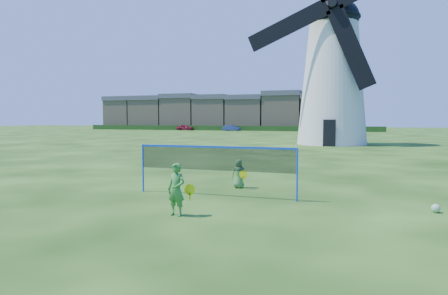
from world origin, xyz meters
TOP-DOWN VIEW (x-y plane):
  - ground at (0.00, 0.00)m, footprint 220.00×220.00m
  - windmill at (1.79, 27.42)m, footprint 14.92×6.33m
  - badminton_net at (-0.04, 0.37)m, footprint 5.05×0.05m
  - player_girl at (-0.10, -2.27)m, footprint 0.68×0.39m
  - player_boy at (0.23, 2.03)m, footprint 0.64×0.45m
  - play_ball at (6.00, 0.11)m, footprint 0.22×0.22m
  - terraced_houses at (-25.41, 72.00)m, footprint 53.53×8.40m
  - hedge at (-22.00, 66.00)m, footprint 62.00×0.80m
  - car_left at (-29.78, 64.58)m, footprint 3.69×2.34m
  - car_right at (-19.38, 63.79)m, footprint 3.67×1.71m

SIDE VIEW (x-z plane):
  - ground at x=0.00m, z-range 0.00..0.00m
  - play_ball at x=6.00m, z-range 0.00..0.22m
  - player_boy at x=0.23m, z-range 0.00..1.00m
  - hedge at x=-22.00m, z-range 0.00..1.00m
  - car_right at x=-19.38m, z-range 0.00..1.17m
  - car_left at x=-29.78m, z-range 0.00..1.17m
  - player_girl at x=-0.10m, z-range 0.00..1.30m
  - badminton_net at x=-0.04m, z-range 0.36..1.91m
  - terraced_houses at x=-25.41m, z-range -0.17..7.86m
  - windmill at x=1.79m, z-range -3.18..16.50m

